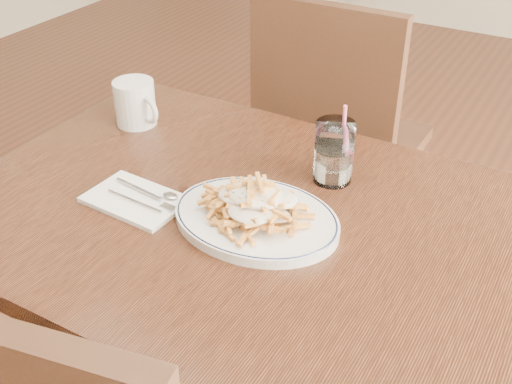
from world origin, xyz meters
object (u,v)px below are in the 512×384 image
Objects in this scene: fries_plate at (256,219)px; loaded_fries at (256,200)px; coffee_mug at (136,103)px; table at (260,249)px; water_glass at (334,156)px; chair_far at (335,130)px.

loaded_fries is (0.00, -0.00, 0.04)m from fries_plate.
table is at bearing -23.02° from coffee_mug.
loaded_fries is at bearing -105.32° from water_glass.
table is 0.09m from fries_plate.
loaded_fries is 0.50m from coffee_mug.
fries_plate is 1.67× the size of loaded_fries.
chair_far is at bearing 102.74° from fries_plate.
water_glass is (0.24, -0.58, 0.26)m from chair_far.
loaded_fries is at bearing -90.00° from fries_plate.
fries_plate is at bearing -76.78° from table.
coffee_mug reaches higher than loaded_fries.
table is 0.79m from chair_far.
table is at bearing 103.22° from fries_plate.
coffee_mug is (-0.44, 0.19, 0.13)m from table.
chair_far is 5.46× the size of water_glass.
fries_plate reaches higher than table.
fries_plate is (0.01, -0.02, 0.09)m from table.
fries_plate is 0.23m from water_glass.
chair_far is 4.31× the size of loaded_fries.
chair_far is at bearing 102.73° from table.
table is 0.13m from loaded_fries.
table is at bearing -77.27° from chair_far.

